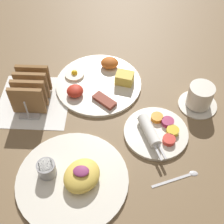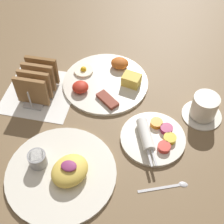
% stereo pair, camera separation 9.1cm
% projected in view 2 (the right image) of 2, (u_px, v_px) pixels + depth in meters
% --- Properties ---
extents(ground_plane, '(3.00, 3.00, 0.00)m').
position_uv_depth(ground_plane, '(93.00, 125.00, 0.92)').
color(ground_plane, brown).
extents(napkin_flat, '(0.22, 0.22, 0.00)m').
position_uv_depth(napkin_flat, '(40.00, 92.00, 1.00)').
color(napkin_flat, white).
rests_on(napkin_flat, ground_plane).
extents(plate_breakfast, '(0.28, 0.28, 0.05)m').
position_uv_depth(plate_breakfast, '(106.00, 81.00, 1.03)').
color(plate_breakfast, silver).
rests_on(plate_breakfast, ground_plane).
extents(plate_condiments, '(0.19, 0.20, 0.04)m').
position_uv_depth(plate_condiments, '(153.00, 137.00, 0.88)').
color(plate_condiments, silver).
rests_on(plate_condiments, ground_plane).
extents(plate_foreground, '(0.29, 0.29, 0.06)m').
position_uv_depth(plate_foreground, '(62.00, 171.00, 0.81)').
color(plate_foreground, silver).
rests_on(plate_foreground, ground_plane).
extents(toast_rack, '(0.10, 0.15, 0.10)m').
position_uv_depth(toast_rack, '(37.00, 81.00, 0.97)').
color(toast_rack, '#B7B7BC').
rests_on(toast_rack, ground_plane).
extents(coffee_cup, '(0.12, 0.12, 0.08)m').
position_uv_depth(coffee_cup, '(204.00, 108.00, 0.92)').
color(coffee_cup, silver).
rests_on(coffee_cup, ground_plane).
extents(teaspoon, '(0.12, 0.06, 0.01)m').
position_uv_depth(teaspoon, '(171.00, 186.00, 0.79)').
color(teaspoon, silver).
rests_on(teaspoon, ground_plane).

